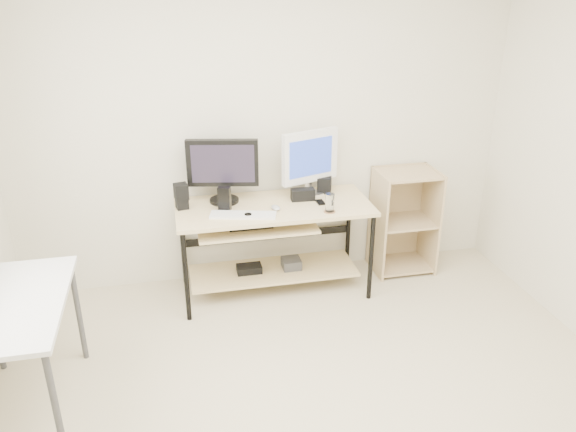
% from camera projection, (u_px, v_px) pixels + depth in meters
% --- Properties ---
extents(room, '(4.01, 4.01, 2.62)m').
position_uv_depth(room, '(310.00, 224.00, 2.62)').
color(room, beige).
rests_on(room, ground).
extents(desk, '(1.50, 0.65, 0.75)m').
position_uv_depth(desk, '(271.00, 230.00, 4.40)').
color(desk, beige).
rests_on(desk, ground).
extents(side_table, '(0.60, 1.00, 0.75)m').
position_uv_depth(side_table, '(10.00, 315.00, 3.07)').
color(side_table, silver).
rests_on(side_table, ground).
extents(shelf_unit, '(0.50, 0.40, 0.90)m').
position_uv_depth(shelf_unit, '(402.00, 219.00, 4.81)').
color(shelf_unit, tan).
rests_on(shelf_unit, ground).
extents(black_monitor, '(0.55, 0.23, 0.50)m').
position_uv_depth(black_monitor, '(223.00, 167.00, 4.27)').
color(black_monitor, black).
rests_on(black_monitor, desk).
extents(white_imac, '(0.48, 0.21, 0.53)m').
position_uv_depth(white_imac, '(310.00, 158.00, 4.40)').
color(white_imac, silver).
rests_on(white_imac, desk).
extents(keyboard, '(0.50, 0.25, 0.02)m').
position_uv_depth(keyboard, '(243.00, 215.00, 4.12)').
color(keyboard, silver).
rests_on(keyboard, desk).
extents(mouse, '(0.08, 0.11, 0.03)m').
position_uv_depth(mouse, '(276.00, 208.00, 4.23)').
color(mouse, '#BCBCC1').
rests_on(mouse, desk).
extents(center_speaker, '(0.19, 0.09, 0.09)m').
position_uv_depth(center_speaker, '(303.00, 195.00, 4.40)').
color(center_speaker, black).
rests_on(center_speaker, desk).
extents(speaker_left, '(0.11, 0.11, 0.20)m').
position_uv_depth(speaker_left, '(181.00, 196.00, 4.22)').
color(speaker_left, black).
rests_on(speaker_left, desk).
extents(speaker_right, '(0.14, 0.14, 0.13)m').
position_uv_depth(speaker_right, '(324.00, 185.00, 4.55)').
color(speaker_right, black).
rests_on(speaker_right, desk).
extents(audio_controller, '(0.11, 0.09, 0.18)m').
position_uv_depth(audio_controller, '(224.00, 199.00, 4.19)').
color(audio_controller, black).
rests_on(audio_controller, desk).
extents(volume_puck, '(0.07, 0.07, 0.02)m').
position_uv_depth(volume_puck, '(248.00, 215.00, 4.11)').
color(volume_puck, black).
rests_on(volume_puck, desk).
extents(smartphone, '(0.06, 0.11, 0.01)m').
position_uv_depth(smartphone, '(320.00, 202.00, 4.36)').
color(smartphone, black).
rests_on(smartphone, desk).
extents(coaster, '(0.10, 0.10, 0.01)m').
position_uv_depth(coaster, '(330.00, 211.00, 4.20)').
color(coaster, '#8D6140').
rests_on(coaster, desk).
extents(drinking_glass, '(0.08, 0.08, 0.14)m').
position_uv_depth(drinking_glass, '(330.00, 203.00, 4.17)').
color(drinking_glass, white).
rests_on(drinking_glass, coaster).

